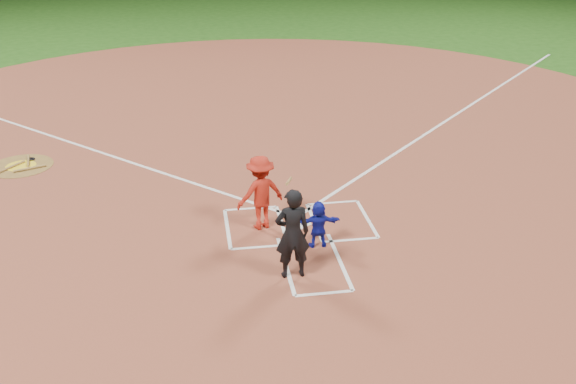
{
  "coord_description": "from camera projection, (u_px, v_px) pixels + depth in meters",
  "views": [
    {
      "loc": [
        -2.21,
        -12.52,
        6.76
      ],
      "look_at": [
        -0.3,
        -0.4,
        1.0
      ],
      "focal_mm": 40.0,
      "sensor_mm": 36.0,
      "label": 1
    }
  ],
  "objects": [
    {
      "name": "bat_weight_donut",
      "position": [
        31.0,
        159.0,
        17.75
      ],
      "size": [
        0.19,
        0.19,
        0.05
      ],
      "primitive_type": "torus",
      "color": "black",
      "rests_on": "on_deck_circle"
    },
    {
      "name": "batter_at_plate",
      "position": [
        261.0,
        193.0,
        13.88
      ],
      "size": [
        1.35,
        1.03,
        1.68
      ],
      "color": "#B22113",
      "rests_on": "home_plate_dirt"
    },
    {
      "name": "on_deck_circle",
      "position": [
        21.0,
        166.0,
        17.38
      ],
      "size": [
        1.7,
        1.7,
        0.01
      ],
      "primitive_type": "cylinder",
      "color": "brown",
      "rests_on": "home_plate_dirt"
    },
    {
      "name": "on_deck_bat_a",
      "position": [
        28.0,
        161.0,
        17.6
      ],
      "size": [
        0.23,
        0.84,
        0.06
      ],
      "primitive_type": "cylinder",
      "rotation": [
        1.57,
        0.0,
        0.19
      ],
      "color": "olive",
      "rests_on": "on_deck_circle"
    },
    {
      "name": "on_deck_logo",
      "position": [
        21.0,
        166.0,
        17.37
      ],
      "size": [
        0.8,
        0.8,
        0.0
      ],
      "primitive_type": "cylinder",
      "color": "yellow",
      "rests_on": "on_deck_circle"
    },
    {
      "name": "ground",
      "position": [
        298.0,
        224.0,
        14.38
      ],
      "size": [
        120.0,
        120.0,
        0.0
      ],
      "primitive_type": "plane",
      "color": "#1E4C13",
      "rests_on": "ground"
    },
    {
      "name": "home_plate_dirt",
      "position": [
        265.0,
        133.0,
        19.74
      ],
      "size": [
        28.0,
        28.0,
        0.01
      ],
      "primitive_type": "cylinder",
      "color": "brown",
      "rests_on": "ground"
    },
    {
      "name": "catcher",
      "position": [
        318.0,
        224.0,
        13.26
      ],
      "size": [
        0.95,
        0.33,
        1.02
      ],
      "primitive_type": "imported",
      "rotation": [
        0.0,
        0.0,
        3.11
      ],
      "color": "#131A9F",
      "rests_on": "home_plate_dirt"
    },
    {
      "name": "on_deck_bat_c",
      "position": [
        30.0,
        168.0,
        17.13
      ],
      "size": [
        0.8,
        0.38,
        0.06
      ],
      "primitive_type": "cylinder",
      "rotation": [
        1.57,
        0.0,
        1.97
      ],
      "color": "olive",
      "rests_on": "on_deck_circle"
    },
    {
      "name": "chalk_markings",
      "position": [
        268.0,
        141.0,
        19.1
      ],
      "size": [
        28.35,
        17.32,
        0.01
      ],
      "color": "white",
      "rests_on": "home_plate_dirt"
    },
    {
      "name": "umpire",
      "position": [
        292.0,
        234.0,
        12.05
      ],
      "size": [
        0.69,
        0.47,
        1.83
      ],
      "primitive_type": "imported",
      "rotation": [
        0.0,
        0.0,
        3.19
      ],
      "color": "black",
      "rests_on": "home_plate_dirt"
    },
    {
      "name": "home_plate",
      "position": [
        298.0,
        223.0,
        14.37
      ],
      "size": [
        0.6,
        0.6,
        0.02
      ],
      "primitive_type": "cylinder",
      "rotation": [
        0.0,
        0.0,
        3.14
      ],
      "color": "white",
      "rests_on": "home_plate_dirt"
    },
    {
      "name": "on_deck_bat_b",
      "position": [
        12.0,
        167.0,
        17.24
      ],
      "size": [
        0.55,
        0.72,
        0.06
      ],
      "primitive_type": "cylinder",
      "rotation": [
        1.57,
        0.0,
        -0.63
      ],
      "color": "olive",
      "rests_on": "on_deck_circle"
    }
  ]
}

